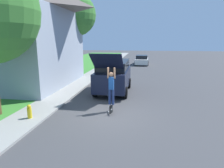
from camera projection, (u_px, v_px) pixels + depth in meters
ground_plane at (107, 114)px, 9.90m from camera, size 120.00×120.00×0.00m
lawn at (28, 83)px, 16.93m from camera, size 10.00×80.00×0.08m
sidewalk at (78, 85)px, 16.23m from camera, size 1.80×80.00×0.10m
house at (14, 26)px, 15.52m from camera, size 9.17×9.25×8.73m
lawn_tree_far at (75, 15)px, 18.81m from camera, size 4.02×4.02×7.86m
suv_parked at (114, 75)px, 13.89m from camera, size 2.20×5.27×2.89m
car_down_street at (142, 60)px, 29.62m from camera, size 1.98×4.57×1.39m
skateboarder at (111, 86)px, 9.97m from camera, size 0.41×0.22×1.89m
skateboard at (111, 109)px, 9.98m from camera, size 0.33×0.78×0.34m
fire_hydrant at (29, 112)px, 9.09m from camera, size 0.20×0.20×0.64m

